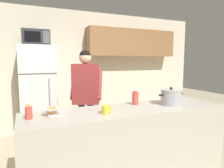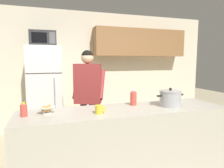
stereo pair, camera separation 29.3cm
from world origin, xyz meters
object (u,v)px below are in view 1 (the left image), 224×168
cooking_pot (171,97)px  bread_bowl (52,111)px  coffee_mug (106,110)px  microwave (36,38)px  refrigerator (38,93)px  bottle_near_edge (29,112)px  bottle_mid_counter (135,97)px  person_near_pot (86,89)px

cooking_pot → bread_bowl: 1.54m
coffee_mug → microwave: bearing=107.3°
refrigerator → bread_bowl: 1.79m
cooking_pot → bread_bowl: (-1.54, 0.10, -0.05)m
coffee_mug → bottle_near_edge: (-0.80, 0.13, 0.03)m
bread_bowl → bottle_near_edge: 0.24m
bottle_near_edge → bottle_mid_counter: bearing=5.9°
bottle_mid_counter → bread_bowl: bearing=-174.4°
refrigerator → bottle_near_edge: size_ratio=11.58×
coffee_mug → bottle_near_edge: bottle_near_edge is taller
person_near_pot → bottle_mid_counter: 0.91m
person_near_pot → cooking_pot: 1.34m
microwave → coffee_mug: bearing=-72.7°
person_near_pot → bottle_mid_counter: (0.46, -0.78, -0.03)m
bottle_mid_counter → cooking_pot: bearing=-25.2°
bread_bowl → microwave: bearing=91.2°
coffee_mug → bottle_mid_counter: bearing=26.7°
bread_bowl → refrigerator: bearing=91.2°
bread_bowl → bottle_mid_counter: size_ratio=0.90×
cooking_pot → bottle_mid_counter: size_ratio=1.85×
cooking_pot → bottle_near_edge: size_ratio=2.53×
microwave → bread_bowl: bearing=-88.8°
person_near_pot → cooking_pot: size_ratio=4.29×
refrigerator → bottle_mid_counter: size_ratio=8.47×
refrigerator → person_near_pot: (0.68, -0.90, 0.16)m
refrigerator → bottle_mid_counter: 2.04m
coffee_mug → refrigerator: bearing=107.1°
person_near_pot → bread_bowl: 1.10m
microwave → bottle_mid_counter: (1.14, -1.66, -0.91)m
person_near_pot → bottle_mid_counter: size_ratio=7.95×
microwave → bottle_mid_counter: 2.21m
refrigerator → bottle_near_edge: (-0.20, -1.82, 0.10)m
bottle_mid_counter → person_near_pot: bearing=120.6°
person_near_pot → bottle_near_edge: size_ratio=10.87×
refrigerator → person_near_pot: refrigerator is taller
cooking_pot → coffee_mug: 0.98m
microwave → cooking_pot: microwave is taller
microwave → person_near_pot: bearing=-52.1°
microwave → bottle_near_edge: 2.04m
person_near_pot → coffee_mug: person_near_pot is taller
person_near_pot → bread_bowl: (-0.64, -0.89, -0.08)m
refrigerator → microwave: 1.04m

